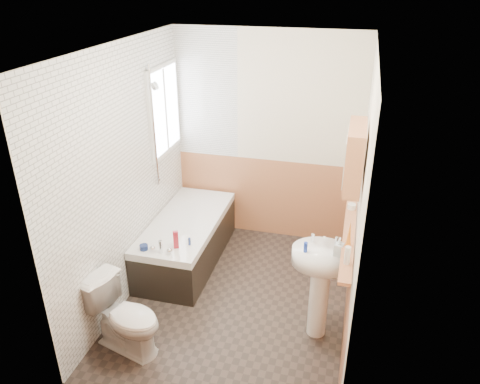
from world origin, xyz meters
name	(u,v)px	position (x,y,z in m)	size (l,w,h in m)	color
floor	(236,299)	(0.00, 0.00, 0.00)	(2.80, 2.80, 0.00)	#2A221E
ceiling	(235,47)	(0.00, 0.00, 2.50)	(2.80, 2.80, 0.00)	white
wall_back	(267,139)	(0.00, 1.41, 1.25)	(2.20, 0.02, 2.50)	beige
wall_front	(180,280)	(0.00, -1.41, 1.25)	(2.20, 0.02, 2.50)	beige
wall_left	(125,177)	(-1.11, 0.00, 1.25)	(0.02, 2.80, 2.50)	beige
wall_right	(361,203)	(1.11, 0.00, 1.25)	(0.02, 2.80, 2.50)	beige
wainscot_right	(349,275)	(1.09, 0.00, 0.50)	(0.01, 2.80, 1.00)	#BE784E
wainscot_front	(187,363)	(0.00, -1.39, 0.50)	(2.20, 0.01, 1.00)	#BE784E
wainscot_back	(265,197)	(0.00, 1.39, 0.50)	(2.20, 0.01, 1.00)	#BE784E
tile_cladding_left	(127,177)	(-1.09, 0.00, 1.25)	(0.01, 2.80, 2.50)	white
tile_return_back	(206,94)	(-0.73, 1.39, 1.75)	(0.75, 0.01, 1.50)	white
window	(165,110)	(-1.06, 0.95, 1.65)	(0.03, 0.79, 0.99)	white
bathtub	(187,239)	(-0.73, 0.56, 0.27)	(0.70, 1.58, 0.67)	black
shower_riser	(154,118)	(-1.04, 0.61, 1.67)	(0.11, 0.09, 1.30)	silver
toilet	(126,317)	(-0.76, -0.88, 0.34)	(0.38, 0.69, 0.67)	white
sink	(321,275)	(0.84, -0.28, 0.65)	(0.53, 0.43, 1.02)	white
pine_shelf	(349,235)	(1.04, -0.13, 0.99)	(0.10, 1.44, 0.03)	#BE784E
medicine_cabinet	(355,157)	(1.01, -0.15, 1.72)	(0.14, 0.56, 0.51)	#BE784E
foam_can	(347,255)	(1.04, -0.59, 1.08)	(0.05, 0.05, 0.15)	silver
green_bottle	(349,234)	(1.04, -0.33, 1.12)	(0.05, 0.05, 0.23)	orange
black_jar	(352,206)	(1.04, 0.34, 1.03)	(0.08, 0.08, 0.05)	silver
soap_bottle	(339,251)	(0.97, -0.33, 0.94)	(0.07, 0.16, 0.08)	silver
clear_bottle	(306,247)	(0.70, -0.34, 0.95)	(0.03, 0.03, 0.09)	#19339E
blue_gel	(176,240)	(-0.62, -0.01, 0.62)	(0.05, 0.03, 0.19)	maroon
cream_jar	(144,247)	(-0.92, -0.12, 0.55)	(0.08, 0.08, 0.05)	navy
orange_bottle	(189,241)	(-0.51, 0.08, 0.57)	(0.03, 0.03, 0.08)	navy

